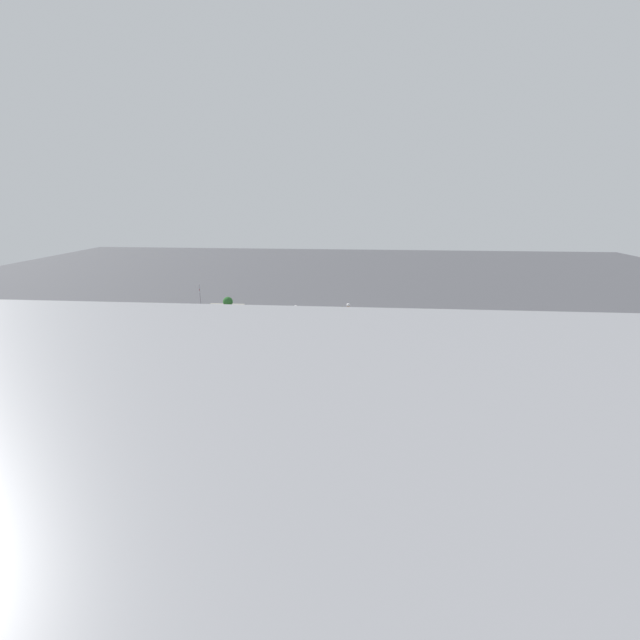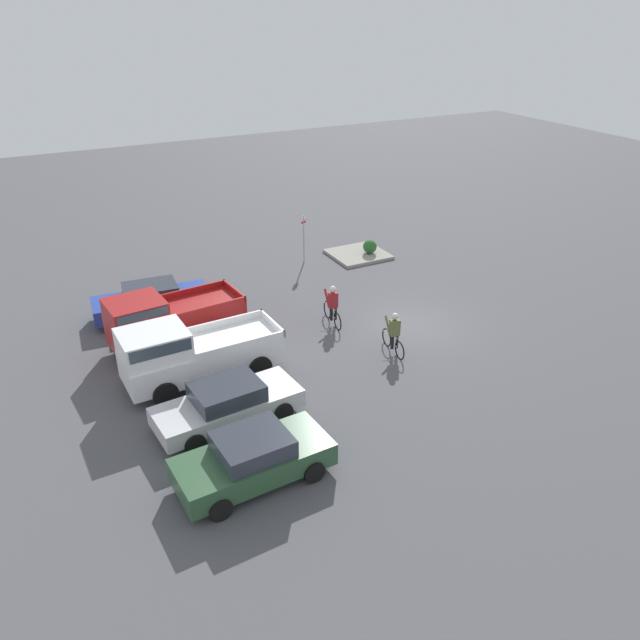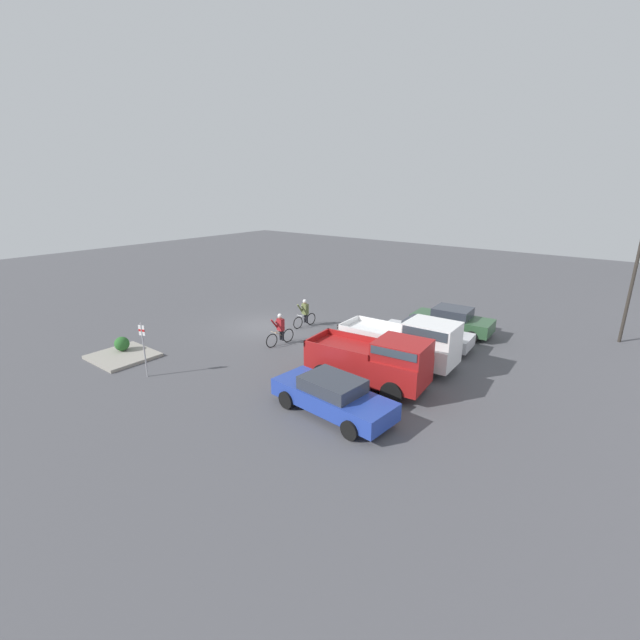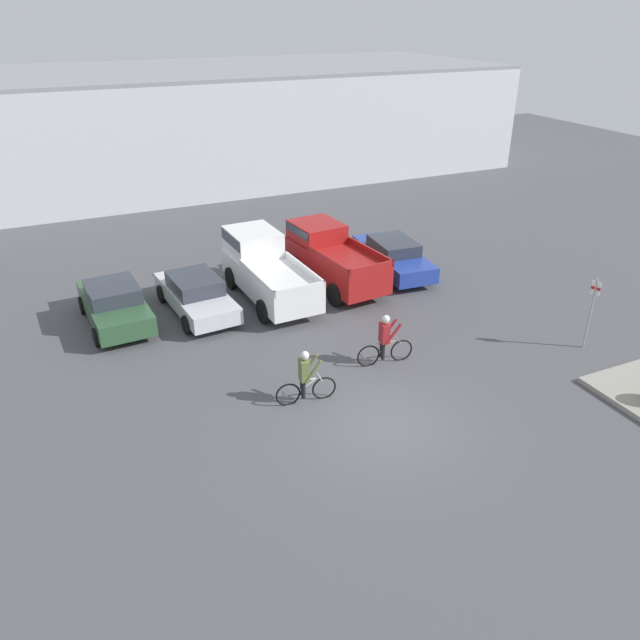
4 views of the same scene
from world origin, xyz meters
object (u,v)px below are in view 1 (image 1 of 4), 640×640
(pickup_truck_1, at_px, (249,350))
(cyclist_1, at_px, (348,316))
(pickup_truck_0, at_px, (310,352))
(sedan_0, at_px, (438,364))
(fire_lane_sign, at_px, (200,299))
(sedan_1, at_px, (373,361))
(shrub, at_px, (228,302))
(cyclist_0, at_px, (296,319))
(sedan_2, at_px, (189,357))

(pickup_truck_1, xyz_separation_m, cyclist_1, (-4.28, -7.27, -0.34))
(pickup_truck_0, bearing_deg, pickup_truck_1, -0.82)
(sedan_0, bearing_deg, fire_lane_sign, -31.00)
(sedan_0, bearing_deg, cyclist_1, -60.53)
(sedan_1, height_order, shrub, sedan_1)
(cyclist_1, bearing_deg, pickup_truck_1, 59.53)
(sedan_0, bearing_deg, cyclist_0, -41.40)
(pickup_truck_0, xyz_separation_m, sedan_2, (5.62, -0.07, -0.45))
(pickup_truck_0, relative_size, pickup_truck_1, 1.07)
(sedan_2, height_order, fire_lane_sign, fire_lane_sign)
(cyclist_0, distance_m, shrub, 7.76)
(cyclist_0, bearing_deg, pickup_truck_0, 103.87)
(shrub, bearing_deg, pickup_truck_0, 122.02)
(sedan_0, distance_m, sedan_1, 2.81)
(sedan_2, bearing_deg, cyclist_1, -134.49)
(sedan_0, distance_m, pickup_truck_1, 8.38)
(pickup_truck_0, distance_m, pickup_truck_1, 2.79)
(pickup_truck_1, bearing_deg, sedan_0, -179.71)
(cyclist_1, relative_size, fire_lane_sign, 0.73)
(sedan_1, distance_m, cyclist_0, 7.45)
(sedan_1, height_order, sedan_2, sedan_2)
(pickup_truck_0, xyz_separation_m, shrub, (7.28, -11.65, -0.67))
(sedan_0, distance_m, cyclist_1, 8.31)
(sedan_0, height_order, pickup_truck_1, pickup_truck_1)
(cyclist_0, relative_size, cyclist_1, 1.05)
(cyclist_0, bearing_deg, shrub, -42.63)
(sedan_1, xyz_separation_m, cyclist_1, (1.29, -6.96, 0.11))
(pickup_truck_1, bearing_deg, shrub, -68.82)
(cyclist_0, relative_size, fire_lane_sign, 0.76)
(cyclist_0, bearing_deg, sedan_2, 57.42)
(cyclist_1, relative_size, shrub, 2.52)
(pickup_truck_0, bearing_deg, sedan_2, -0.76)
(sedan_0, xyz_separation_m, cyclist_1, (4.09, -7.23, 0.08))
(sedan_1, xyz_separation_m, cyclist_0, (4.36, -6.04, 0.13))
(pickup_truck_1, distance_m, fire_lane_sign, 9.74)
(pickup_truck_1, relative_size, sedan_2, 1.06)
(sedan_2, distance_m, fire_lane_sign, 8.55)
(cyclist_1, bearing_deg, cyclist_0, 16.65)
(pickup_truck_0, distance_m, cyclist_0, 6.60)
(sedan_0, height_order, sedan_1, sedan_0)
(sedan_0, xyz_separation_m, sedan_2, (11.20, 0.01, -0.01))
(cyclist_0, xyz_separation_m, fire_lane_sign, (6.43, -1.85, 0.64))
(sedan_2, bearing_deg, sedan_1, -178.07)
(fire_lane_sign, bearing_deg, pickup_truck_1, 122.47)
(fire_lane_sign, bearing_deg, sedan_0, 149.00)
(cyclist_1, height_order, shrub, cyclist_1)
(cyclist_1, bearing_deg, sedan_1, 100.49)
(sedan_1, relative_size, pickup_truck_1, 0.92)
(sedan_2, height_order, shrub, sedan_2)
(pickup_truck_1, bearing_deg, fire_lane_sign, -57.53)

